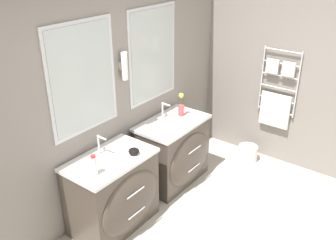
# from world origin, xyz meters

# --- Properties ---
(wall_back) EXTENTS (5.77, 0.15, 2.60)m
(wall_back) POSITION_xyz_m (0.01, 1.81, 1.31)
(wall_back) COLOR gray
(wall_back) RESTS_ON ground_plane
(wall_right) EXTENTS (0.13, 3.68, 2.60)m
(wall_right) POSITION_xyz_m (2.11, 0.80, 1.29)
(wall_right) COLOR gray
(wall_right) RESTS_ON ground_plane
(vanity_left) EXTENTS (0.90, 0.61, 0.81)m
(vanity_left) POSITION_xyz_m (-0.20, 1.46, 0.41)
(vanity_left) COLOR #4C4238
(vanity_left) RESTS_ON ground_plane
(vanity_right) EXTENTS (0.90, 0.61, 0.81)m
(vanity_right) POSITION_xyz_m (0.83, 1.46, 0.41)
(vanity_right) COLOR #4C4238
(vanity_right) RESTS_ON ground_plane
(faucet_left) EXTENTS (0.17, 0.13, 0.21)m
(faucet_left) POSITION_xyz_m (-0.20, 1.63, 0.91)
(faucet_left) COLOR silver
(faucet_left) RESTS_ON vanity_left
(faucet_right) EXTENTS (0.17, 0.13, 0.21)m
(faucet_right) POSITION_xyz_m (0.83, 1.63, 0.91)
(faucet_right) COLOR silver
(faucet_right) RESTS_ON vanity_right
(toiletry_bottle) EXTENTS (0.07, 0.07, 0.20)m
(toiletry_bottle) POSITION_xyz_m (-0.48, 1.41, 0.90)
(toiletry_bottle) COLOR silver
(toiletry_bottle) RESTS_ON vanity_left
(amenity_bowl) EXTENTS (0.11, 0.11, 0.07)m
(amenity_bowl) POSITION_xyz_m (0.00, 1.36, 0.84)
(amenity_bowl) COLOR black
(amenity_bowl) RESTS_ON vanity_left
(flower_vase) EXTENTS (0.07, 0.07, 0.29)m
(flower_vase) POSITION_xyz_m (1.03, 1.51, 0.93)
(flower_vase) COLOR #CC4C51
(flower_vase) RESTS_ON vanity_right
(soap_dish) EXTENTS (0.09, 0.06, 0.04)m
(soap_dish) POSITION_xyz_m (0.64, 1.34, 0.82)
(soap_dish) COLOR white
(soap_dish) RESTS_ON vanity_right
(waste_bin) EXTENTS (0.26, 0.26, 0.21)m
(waste_bin) POSITION_xyz_m (1.82, 0.95, 0.11)
(waste_bin) COLOR silver
(waste_bin) RESTS_ON ground_plane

